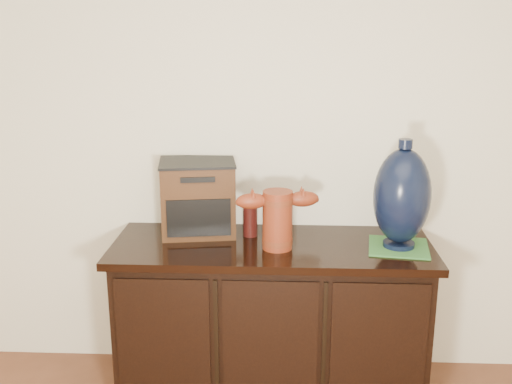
{
  "coord_description": "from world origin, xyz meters",
  "views": [
    {
      "loc": [
        0.05,
        -0.35,
        1.72
      ],
      "look_at": [
        -0.07,
        2.18,
        1.01
      ],
      "focal_mm": 42.0,
      "sensor_mm": 36.0,
      "label": 1
    }
  ],
  "objects_px": {
    "sideboard": "(271,317)",
    "lamp_base": "(402,197)",
    "terracotta_vessel": "(278,216)",
    "spray_can": "(250,216)",
    "tv_radio": "(198,197)"
  },
  "relations": [
    {
      "from": "sideboard",
      "to": "lamp_base",
      "type": "relative_size",
      "value": 3.0
    },
    {
      "from": "terracotta_vessel",
      "to": "spray_can",
      "type": "height_order",
      "value": "terracotta_vessel"
    },
    {
      "from": "tv_radio",
      "to": "terracotta_vessel",
      "type": "bearing_deg",
      "value": -36.18
    },
    {
      "from": "terracotta_vessel",
      "to": "tv_radio",
      "type": "distance_m",
      "value": 0.43
    },
    {
      "from": "sideboard",
      "to": "spray_can",
      "type": "bearing_deg",
      "value": 135.08
    },
    {
      "from": "tv_radio",
      "to": "lamp_base",
      "type": "height_order",
      "value": "lamp_base"
    },
    {
      "from": "spray_can",
      "to": "tv_radio",
      "type": "bearing_deg",
      "value": 171.61
    },
    {
      "from": "sideboard",
      "to": "terracotta_vessel",
      "type": "xyz_separation_m",
      "value": [
        0.03,
        -0.06,
        0.52
      ]
    },
    {
      "from": "terracotta_vessel",
      "to": "spray_can",
      "type": "bearing_deg",
      "value": 117.56
    },
    {
      "from": "terracotta_vessel",
      "to": "spray_can",
      "type": "xyz_separation_m",
      "value": [
        -0.13,
        0.16,
        -0.05
      ]
    },
    {
      "from": "lamp_base",
      "to": "spray_can",
      "type": "relative_size",
      "value": 2.49
    },
    {
      "from": "lamp_base",
      "to": "tv_radio",
      "type": "bearing_deg",
      "value": 169.69
    },
    {
      "from": "spray_can",
      "to": "terracotta_vessel",
      "type": "bearing_deg",
      "value": -51.02
    },
    {
      "from": "tv_radio",
      "to": "spray_can",
      "type": "distance_m",
      "value": 0.27
    },
    {
      "from": "lamp_base",
      "to": "spray_can",
      "type": "xyz_separation_m",
      "value": [
        -0.67,
        0.13,
        -0.14
      ]
    }
  ]
}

